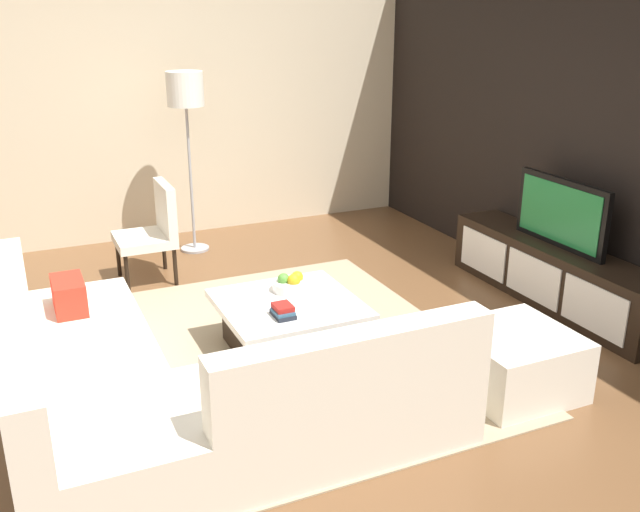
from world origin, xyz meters
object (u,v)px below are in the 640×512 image
Objects in this scene: media_console at (554,275)px; book_stack at (283,311)px; ottoman at (514,362)px; fruit_bowl at (292,284)px; floor_lamp at (186,99)px; coffee_table at (289,325)px; television at (561,213)px; accent_chair_near at (154,226)px; sectional_couch at (174,385)px.

media_console reaches higher than book_stack.
fruit_bowl reaches higher than ottoman.
ottoman is (3.52, 1.14, -1.29)m from floor_lamp.
coffee_table is at bearing -29.01° from fruit_bowl.
coffee_table is 3.37× the size of fruit_bowl.
ottoman is (1.09, 1.10, -0.00)m from coffee_table.
coffee_table is at bearing 150.27° from book_stack.
floor_lamp is 2.50× the size of ottoman.
coffee_table is 2.75m from floor_lamp.
fruit_bowl is (-0.28, -2.20, -0.34)m from television.
media_console is 2.22m from fruit_bowl.
television is at bearing 46.56° from accent_chair_near.
floor_lamp is at bearing -179.00° from coffee_table.
television is at bearing 90.00° from media_console.
accent_chair_near is 3.11× the size of fruit_bowl.
sectional_couch is at bearing -16.74° from floor_lamp.
floor_lamp reaches higher than book_stack.
ottoman is (0.99, -1.20, -0.57)m from television.
television is 3.52m from floor_lamp.
television is at bearing 42.75° from floor_lamp.
media_console is 2.30m from coffee_table.
fruit_bowl is at bearing 3.61° from floor_lamp.
media_console reaches higher than ottoman.
accent_chair_near is (-1.89, -2.85, 0.24)m from media_console.
media_console is 3.30m from sectional_couch.
ottoman is 2.50× the size of fruit_bowl.
television is 5.27× the size of book_stack.
ottoman is 1.52m from book_stack.
television is 2.24m from fruit_bowl.
accent_chair_near reaches higher than book_stack.
sectional_couch is at bearing -102.77° from ottoman.
media_console is 0.52m from television.
television is 3.34m from sectional_couch.
accent_chair_near is 1.74m from fruit_bowl.
accent_chair_near reaches higher than ottoman.
television reaches higher than book_stack.
ottoman is (0.47, 2.06, -0.07)m from sectional_couch.
floor_lamp reaches higher than accent_chair_near.
sectional_couch is 2.45m from accent_chair_near.
media_console is at bearing 42.74° from floor_lamp.
floor_lamp is 6.25× the size of fruit_bowl.
ottoman is (2.88, 1.65, -0.29)m from accent_chair_near.
ottoman is at bearing -50.46° from media_console.
fruit_bowl is 0.46m from book_stack.
media_console is at bearing -90.00° from television.
ottoman is at bearing 54.57° from book_stack.
sectional_couch is (0.52, -3.26, -0.50)m from television.
media_console reaches higher than coffee_table.
floor_lamp is at bearing 178.22° from book_stack.
media_console is 3.06× the size of ottoman.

